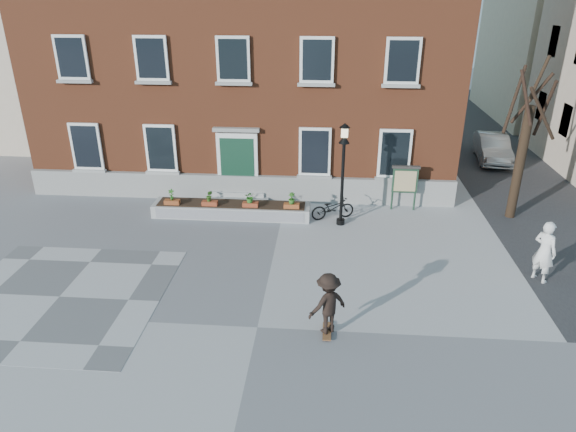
# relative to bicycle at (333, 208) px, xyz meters

# --- Properties ---
(ground) EXTENTS (100.00, 100.00, 0.00)m
(ground) POSITION_rel_bicycle_xyz_m (-1.99, -7.24, -0.45)
(ground) COLOR #9FA0A2
(ground) RESTS_ON ground
(checker_patch) EXTENTS (6.00, 6.00, 0.01)m
(checker_patch) POSITION_rel_bicycle_xyz_m (-7.99, -6.24, -0.45)
(checker_patch) COLOR #5F5E61
(checker_patch) RESTS_ON ground
(distant_building) EXTENTS (10.00, 12.00, 13.00)m
(distant_building) POSITION_rel_bicycle_xyz_m (-19.99, 12.76, 6.05)
(distant_building) COLOR beige
(distant_building) RESTS_ON ground
(bicycle) EXTENTS (1.83, 1.14, 0.91)m
(bicycle) POSITION_rel_bicycle_xyz_m (0.00, 0.00, 0.00)
(bicycle) COLOR black
(bicycle) RESTS_ON ground
(parked_car) EXTENTS (1.90, 4.29, 1.37)m
(parked_car) POSITION_rel_bicycle_xyz_m (8.27, 8.09, 0.23)
(parked_car) COLOR #B9BCBF
(parked_car) RESTS_ON ground
(bystander) EXTENTS (0.81, 0.87, 1.99)m
(bystander) POSITION_rel_bicycle_xyz_m (6.39, -4.11, 0.54)
(bystander) COLOR silver
(bystander) RESTS_ON ground
(brick_building) EXTENTS (18.40, 10.85, 12.60)m
(brick_building) POSITION_rel_bicycle_xyz_m (-3.99, 6.73, 5.85)
(brick_building) COLOR brown
(brick_building) RESTS_ON ground
(planter_assembly) EXTENTS (6.20, 1.12, 1.15)m
(planter_assembly) POSITION_rel_bicycle_xyz_m (-3.97, -0.06, -0.15)
(planter_assembly) COLOR #B7B8B3
(planter_assembly) RESTS_ON ground
(bare_tree) EXTENTS (1.83, 1.83, 6.16)m
(bare_tree) POSITION_rel_bicycle_xyz_m (7.02, 0.77, 2.34)
(bare_tree) COLOR #2F2014
(bare_tree) RESTS_ON ground
(lamp_post) EXTENTS (0.40, 0.40, 3.93)m
(lamp_post) POSITION_rel_bicycle_xyz_m (0.31, -0.48, 2.09)
(lamp_post) COLOR black
(lamp_post) RESTS_ON ground
(notice_board) EXTENTS (1.10, 0.16, 1.87)m
(notice_board) POSITION_rel_bicycle_xyz_m (2.85, 1.13, 0.81)
(notice_board) COLOR #172F20
(notice_board) RESTS_ON ground
(skateboarder) EXTENTS (1.26, 1.13, 1.77)m
(skateboarder) POSITION_rel_bicycle_xyz_m (-0.13, -7.34, 0.46)
(skateboarder) COLOR brown
(skateboarder) RESTS_ON ground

